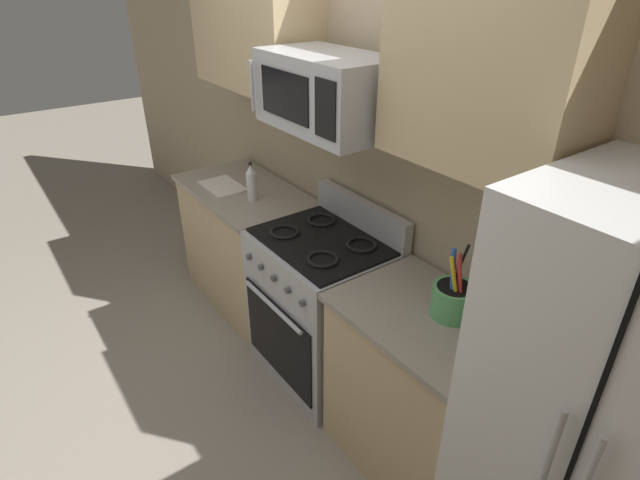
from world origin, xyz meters
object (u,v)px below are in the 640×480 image
(range_oven, at_px, (322,306))
(utensil_crock, at_px, (453,299))
(microwave, at_px, (327,92))
(bottle_vinegar, at_px, (252,183))
(cutting_board, at_px, (223,187))
(refrigerator, at_px, (615,454))

(range_oven, distance_m, utensil_crock, 1.00)
(microwave, bearing_deg, range_oven, -89.93)
(range_oven, relative_size, utensil_crock, 3.26)
(microwave, xyz_separation_m, bottle_vinegar, (-0.72, -0.06, -0.69))
(bottle_vinegar, bearing_deg, cutting_board, -166.45)
(refrigerator, distance_m, cutting_board, 2.65)
(utensil_crock, height_order, bottle_vinegar, utensil_crock)
(utensil_crock, xyz_separation_m, bottle_vinegar, (-1.58, -0.11, 0.03))
(cutting_board, height_order, bottle_vinegar, bottle_vinegar)
(range_oven, xyz_separation_m, bottle_vinegar, (-0.72, -0.04, 0.55))
(utensil_crock, distance_m, cutting_board, 1.88)
(cutting_board, bearing_deg, refrigerator, 1.94)
(range_oven, xyz_separation_m, utensil_crock, (0.86, 0.08, 0.52))
(range_oven, bearing_deg, microwave, 90.07)
(utensil_crock, relative_size, cutting_board, 0.98)
(microwave, relative_size, cutting_board, 2.11)
(refrigerator, xyz_separation_m, microwave, (-1.63, 0.04, 0.85))
(bottle_vinegar, bearing_deg, microwave, 4.96)
(range_oven, relative_size, bottle_vinegar, 4.32)
(bottle_vinegar, bearing_deg, refrigerator, 0.46)
(refrigerator, distance_m, utensil_crock, 0.79)
(refrigerator, height_order, cutting_board, refrigerator)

